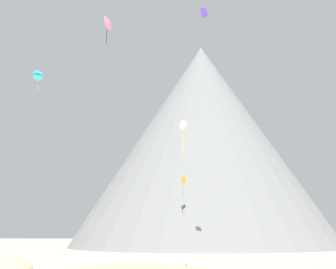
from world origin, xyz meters
name	(u,v)px	position (x,y,z in m)	size (l,w,h in m)	color
bush_low_patch	(186,269)	(6.03, 16.25, 0.47)	(1.73, 1.73, 0.94)	#386633
rock_massif	(206,152)	(11.27, 89.25, 24.52)	(84.41, 84.41, 53.64)	slate
kite_pink_high	(108,23)	(-5.17, 31.24, 34.14)	(1.31, 2.22, 4.48)	pink
kite_cyan_high	(38,75)	(-20.97, 48.20, 32.05)	(1.81, 1.81, 3.56)	#33BCDB
kite_orange_low	(184,181)	(5.61, 57.42, 13.41)	(1.01, 0.65, 3.51)	orange
kite_indigo_high	(204,12)	(9.05, 34.22, 37.05)	(1.17, 0.30, 1.59)	#5138B2
kite_white_mid	(184,127)	(5.90, 29.66, 18.07)	(1.37, 1.44, 4.83)	white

